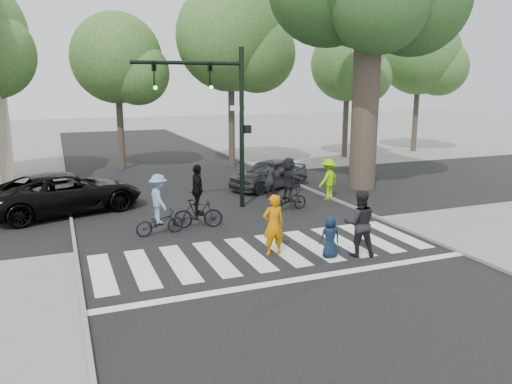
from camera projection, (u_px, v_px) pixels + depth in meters
ground at (280, 263)px, 13.32m from camera, size 120.00×120.00×0.00m
road_stem at (222, 217)px, 17.85m from camera, size 10.00×70.00×0.01m
road_cross at (200, 199)px, 20.58m from camera, size 70.00×10.00×0.01m
curb_left at (73, 231)px, 16.02m from camera, size 0.10×70.00×0.10m
curb_right at (344, 204)px, 19.67m from camera, size 0.10×70.00×0.10m
crosswalk at (270, 255)px, 13.92m from camera, size 10.00×3.85×0.01m
traffic_signal at (220, 106)px, 18.23m from camera, size 4.45×0.29×6.00m
bg_tree_2 at (122, 62)px, 26.51m from camera, size 5.04×4.80×8.40m
bg_tree_3 at (237, 41)px, 27.24m from camera, size 6.30×6.00×10.20m
bg_tree_4 at (352, 68)px, 31.17m from camera, size 4.83×4.60×8.15m
bg_tree_5 at (425, 58)px, 33.71m from camera, size 5.67×5.40×9.30m
pedestrian_woman at (273, 225)px, 13.81m from camera, size 0.63×0.42×1.73m
pedestrian_child at (330, 237)px, 13.66m from camera, size 0.61×0.44×1.17m
pedestrian_adult at (359, 223)px, 13.74m from camera, size 1.10×0.98×1.86m
cyclist_left at (159, 209)px, 15.65m from camera, size 1.60×1.07×1.95m
cyclist_mid at (198, 202)px, 16.42m from camera, size 1.69×1.06×2.13m
cyclist_right at (289, 187)px, 18.58m from camera, size 1.67×1.55×2.03m
car_suv at (66, 192)px, 18.37m from camera, size 5.98×4.00×1.52m
car_grey at (269, 174)px, 22.59m from camera, size 4.29×3.01×1.36m
bystander_hivis at (328, 179)px, 20.48m from camera, size 1.25×1.03×1.69m
bystander_dark at (270, 179)px, 20.78m from camera, size 0.66×0.50×1.61m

